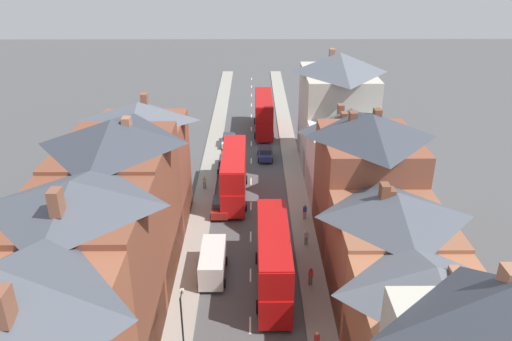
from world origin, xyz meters
TOP-DOWN VIEW (x-y plane):
  - pavement_left at (-5.10, 38.00)m, footprint 2.20×104.00m
  - pavement_right at (5.10, 38.00)m, footprint 2.20×104.00m
  - centre_line_dashes at (0.00, 36.00)m, footprint 0.14×97.80m
  - terrace_row_left at (-10.19, 9.09)m, footprint 8.00×43.51m
  - terrace_row_right at (10.19, 17.14)m, footprint 8.00×58.78m
  - double_decker_bus_lead at (-1.81, 32.09)m, footprint 2.74×10.80m
  - double_decker_bus_mid_street at (1.79, 52.84)m, footprint 2.74×10.80m
  - double_decker_bus_far_approaching at (1.79, 16.40)m, footprint 2.74×10.80m
  - car_near_blue at (-3.10, 47.33)m, footprint 1.90×4.26m
  - car_mid_black at (-3.10, 28.38)m, footprint 1.90×3.81m
  - car_parked_left_b at (-3.10, 39.36)m, footprint 1.90×4.55m
  - car_mid_white at (1.80, 42.63)m, footprint 1.90×4.01m
  - delivery_van at (-3.10, 18.03)m, footprint 2.20×5.20m
  - pedestrian_near_right at (4.49, 9.35)m, footprint 0.36×0.22m
  - pedestrian_mid_left at (4.84, 16.51)m, footprint 0.36×0.22m
  - pedestrian_mid_right at (5.05, 22.35)m, footprint 0.36×0.22m
  - pedestrian_far_left at (5.36, 27.04)m, footprint 0.36×0.22m
  - pedestrian_far_right at (-5.20, 33.89)m, footprint 0.36×0.22m
  - street_lamp at (-4.25, 8.42)m, footprint 0.20×1.12m

SIDE VIEW (x-z plane):
  - centre_line_dashes at x=0.00m, z-range 0.00..0.01m
  - pavement_left at x=-5.10m, z-range 0.00..0.14m
  - pavement_right at x=5.10m, z-range 0.00..0.14m
  - car_near_blue at x=-3.10m, z-range 0.01..1.62m
  - car_parked_left_b at x=-3.10m, z-range 0.01..1.64m
  - car_mid_white at x=1.80m, z-range 0.00..1.66m
  - car_mid_black at x=-3.10m, z-range 0.00..1.69m
  - pedestrian_near_right at x=4.49m, z-range 0.23..1.84m
  - pedestrian_mid_left at x=4.84m, z-range 0.23..1.84m
  - pedestrian_mid_right at x=5.05m, z-range 0.23..1.84m
  - pedestrian_far_left at x=5.36m, z-range 0.23..1.84m
  - pedestrian_far_right at x=-5.20m, z-range 0.23..1.84m
  - delivery_van at x=-3.10m, z-range 0.13..2.54m
  - double_decker_bus_lead at x=-1.81m, z-range 0.17..5.47m
  - double_decker_bus_mid_street at x=1.79m, z-range 0.17..5.47m
  - double_decker_bus_far_approaching at x=1.79m, z-range 0.17..5.47m
  - street_lamp at x=-4.25m, z-range 0.49..5.99m
  - terrace_row_right at x=10.19m, z-range -0.96..13.12m
  - terrace_row_left at x=-10.19m, z-range -0.41..13.46m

